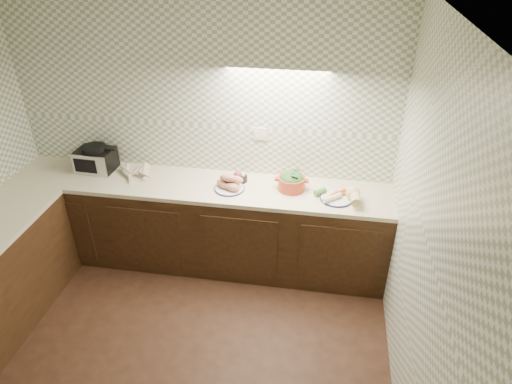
# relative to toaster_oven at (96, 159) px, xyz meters

# --- Properties ---
(room) EXTENTS (3.60, 3.60, 2.60)m
(room) POSITION_rel_toaster_oven_xyz_m (1.05, -1.62, 0.61)
(room) COLOR black
(room) RESTS_ON ground
(counter) EXTENTS (3.60, 3.60, 0.90)m
(counter) POSITION_rel_toaster_oven_xyz_m (0.37, -0.94, -0.57)
(counter) COLOR black
(counter) RESTS_ON ground
(toaster_oven) EXTENTS (0.37, 0.29, 0.25)m
(toaster_oven) POSITION_rel_toaster_oven_xyz_m (0.00, 0.00, 0.00)
(toaster_oven) COLOR black
(toaster_oven) RESTS_ON counter
(parsnip_pile) EXTENTS (0.41, 0.34, 0.08)m
(parsnip_pile) POSITION_rel_toaster_oven_xyz_m (0.44, -0.04, -0.08)
(parsnip_pile) COLOR beige
(parsnip_pile) RESTS_ON counter
(sweet_potato_plate) EXTENTS (0.29, 0.28, 0.16)m
(sweet_potato_plate) POSITION_rel_toaster_oven_xyz_m (1.37, -0.15, -0.06)
(sweet_potato_plate) COLOR #161C44
(sweet_potato_plate) RESTS_ON counter
(onion_bowl) EXTENTS (0.14, 0.14, 0.11)m
(onion_bowl) POSITION_rel_toaster_oven_xyz_m (1.43, 0.00, -0.08)
(onion_bowl) COLOR black
(onion_bowl) RESTS_ON counter
(dutch_oven) EXTENTS (0.31, 0.26, 0.17)m
(dutch_oven) POSITION_rel_toaster_oven_xyz_m (1.93, -0.07, -0.03)
(dutch_oven) COLOR #A9311B
(dutch_oven) RESTS_ON counter
(veg_plate) EXTENTS (0.42, 0.29, 0.13)m
(veg_plate) POSITION_rel_toaster_oven_xyz_m (2.40, -0.17, -0.07)
(veg_plate) COLOR #161C44
(veg_plate) RESTS_ON counter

